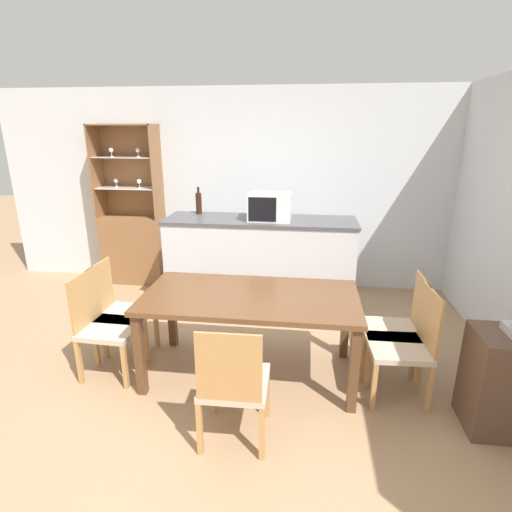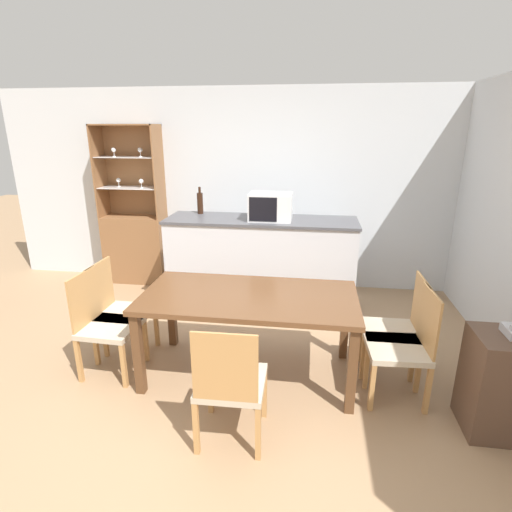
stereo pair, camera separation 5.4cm
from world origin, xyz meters
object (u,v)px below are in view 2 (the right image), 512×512
Objects in this scene: dining_chair_head_near at (230,383)px; microwave at (271,207)px; dining_chair_side_left_far at (120,311)px; dining_chair_side_left_near at (105,324)px; display_cabinet at (136,238)px; wine_bottle at (200,203)px; dining_table at (249,304)px; dining_chair_side_right_near at (403,346)px; dining_chair_side_right_far at (397,329)px.

dining_chair_head_near is 2.35m from microwave.
microwave reaches higher than dining_chair_side_left_far.
display_cabinet is at bearing -160.28° from dining_chair_side_left_near.
dining_chair_side_left_near is at bearing -72.56° from display_cabinet.
wine_bottle is (-0.87, 2.45, 0.74)m from dining_chair_head_near.
microwave is (0.02, 1.43, 0.55)m from dining_table.
dining_chair_side_left_far is at bearing -133.91° from microwave.
display_cabinet reaches higher than dining_chair_side_right_near.
display_cabinet is at bearing 122.85° from dining_chair_head_near.
microwave is at bearing 89.27° from dining_table.
dining_chair_side_left_near is 2.14m from microwave.
wine_bottle is (0.36, 1.79, 0.74)m from dining_chair_side_left_near.
dining_table is 5.46× the size of wine_bottle.
dining_table is at bearing 80.90° from dining_chair_side_right_near.
microwave is 1.47× the size of wine_bottle.
display_cabinet reaches higher than dining_chair_side_right_far.
dining_chair_side_left_far is 1.90× the size of microwave.
dining_chair_side_right_far is 1.90× the size of microwave.
dining_table is 3.72× the size of microwave.
microwave reaches higher than dining_chair_side_right_near.
dining_table is 1.53m from microwave.
dining_chair_side_left_far is at bearing 141.74° from dining_chair_head_near.
dining_chair_side_left_near is at bearing 87.00° from dining_chair_side_right_near.
microwave is at bearing 42.23° from dining_chair_side_right_far.
dining_chair_head_near and dining_chair_side_right_near have the same top height.
dining_chair_side_right_far and dining_chair_side_left_near have the same top height.
microwave is at bearing 137.05° from dining_chair_side_left_far.
dining_chair_side_left_far is 1.95m from microwave.
microwave reaches higher than dining_chair_side_left_near.
display_cabinet is 3.39m from dining_chair_head_near.
display_cabinet is 2.25m from dining_chair_side_left_near.
dining_chair_side_left_far is (-2.46, 0.00, 0.00)m from dining_chair_side_right_far.
dining_chair_side_right_far is at bearing 90.96° from dining_chair_side_left_far.
dining_table is at bearing -90.73° from microwave.
dining_chair_side_right_far is at bearing 98.46° from dining_chair_side_left_near.
display_cabinet reaches higher than wine_bottle.
microwave is at bearing -14.62° from wine_bottle.
dining_chair_head_near is at bearing 115.15° from dining_chair_side_right_near.
dining_chair_side_right_near is at bearing 84.80° from dining_chair_side_left_far.
dining_chair_side_left_near is at bearing 150.52° from dining_chair_head_near.
dining_chair_side_left_near reaches higher than dining_table.
wine_bottle reaches higher than dining_chair_head_near.
dining_chair_side_right_near is 2.46m from dining_chair_side_left_near.
display_cabinet is 6.47× the size of wine_bottle.
microwave is at bearing 143.68° from dining_chair_side_left_near.
dining_chair_head_near is 1.00× the size of dining_chair_side_left_far.
wine_bottle is (-0.87, 1.66, 0.53)m from dining_table.
dining_table is at bearing 95.41° from dining_chair_side_right_far.
dining_chair_side_left_far is (-1.23, 0.92, 0.00)m from dining_chair_head_near.
dining_chair_side_right_far is 2.70m from wine_bottle.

